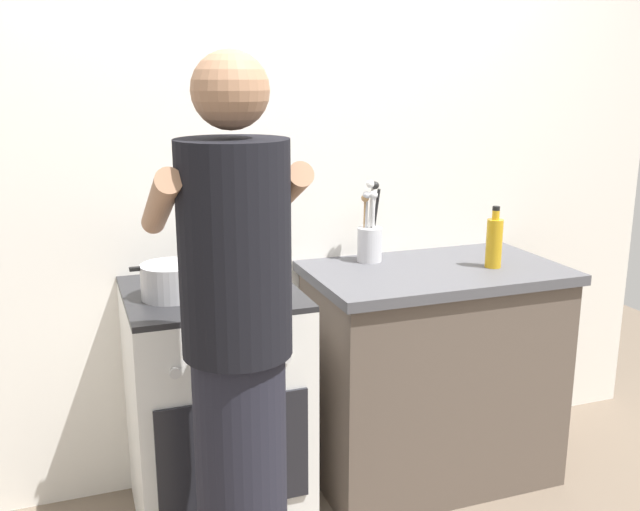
% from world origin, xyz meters
% --- Properties ---
extents(back_wall, '(3.20, 0.10, 2.50)m').
position_xyz_m(back_wall, '(0.20, 0.50, 1.25)').
color(back_wall, silver).
rests_on(back_wall, ground).
extents(countertop, '(1.00, 0.60, 0.90)m').
position_xyz_m(countertop, '(0.55, 0.15, 0.45)').
color(countertop, brown).
rests_on(countertop, ground).
extents(stove_range, '(0.60, 0.62, 0.90)m').
position_xyz_m(stove_range, '(-0.35, 0.15, 0.45)').
color(stove_range, white).
rests_on(stove_range, ground).
extents(pot, '(0.27, 0.21, 0.12)m').
position_xyz_m(pot, '(-0.49, 0.11, 0.96)').
color(pot, '#B2B2B7').
rests_on(pot, stove_range).
extents(mixing_bowl, '(0.26, 0.26, 0.10)m').
position_xyz_m(mixing_bowl, '(-0.21, 0.14, 0.95)').
color(mixing_bowl, '#B7B7BC').
rests_on(mixing_bowl, stove_range).
extents(utensil_crock, '(0.10, 0.10, 0.33)m').
position_xyz_m(utensil_crock, '(0.34, 0.33, 1.00)').
color(utensil_crock, silver).
rests_on(utensil_crock, countertop).
extents(oil_bottle, '(0.06, 0.06, 0.24)m').
position_xyz_m(oil_bottle, '(0.76, 0.08, 1.00)').
color(oil_bottle, gold).
rests_on(oil_bottle, countertop).
extents(person, '(0.41, 0.50, 1.70)m').
position_xyz_m(person, '(-0.40, -0.44, 0.86)').
color(person, black).
rests_on(person, ground).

